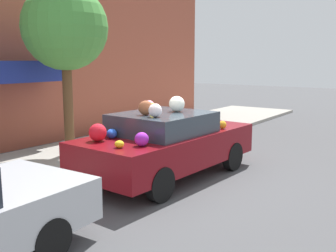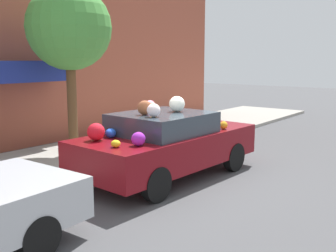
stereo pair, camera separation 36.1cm
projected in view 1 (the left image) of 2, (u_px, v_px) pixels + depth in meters
ground_plane at (165, 176)px, 8.48m from camera, size 60.00×60.00×0.00m
sidewalk_curb at (79, 156)px, 10.01m from camera, size 24.00×3.20×0.11m
building_facade at (17, 36)px, 10.69m from camera, size 18.00×1.20×6.33m
street_tree at (65, 28)px, 9.48m from camera, size 2.08×2.08×4.18m
fire_hydrant at (144, 136)px, 10.51m from camera, size 0.20×0.20×0.70m
art_car at (167, 142)px, 8.28m from camera, size 4.26×2.04×1.72m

